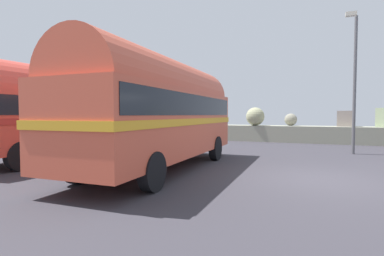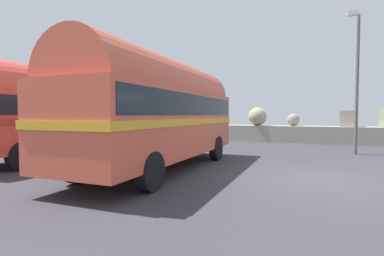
# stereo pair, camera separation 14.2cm
# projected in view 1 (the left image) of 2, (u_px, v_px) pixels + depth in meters

# --- Properties ---
(ground) EXTENTS (32.00, 26.00, 0.02)m
(ground) POSITION_uv_depth(u_px,v_px,m) (319.00, 180.00, 8.21)
(ground) COLOR #37343B
(breakwater) EXTENTS (31.36, 2.10, 2.40)m
(breakwater) POSITION_uv_depth(u_px,v_px,m) (321.00, 132.00, 18.93)
(breakwater) COLOR gray
(breakwater) RESTS_ON ground
(vintage_coach) EXTENTS (2.64, 8.64, 3.70)m
(vintage_coach) POSITION_uv_depth(u_px,v_px,m) (161.00, 108.00, 9.64)
(vintage_coach) COLOR black
(vintage_coach) RESTS_ON ground
(second_coach) EXTENTS (3.04, 8.74, 3.70)m
(second_coach) POSITION_uv_depth(u_px,v_px,m) (63.00, 110.00, 12.24)
(second_coach) COLOR black
(second_coach) RESTS_ON ground
(lamp_post) EXTENTS (0.57, 0.86, 6.35)m
(lamp_post) POSITION_uv_depth(u_px,v_px,m) (354.00, 77.00, 13.33)
(lamp_post) COLOR #5B5B60
(lamp_post) RESTS_ON ground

